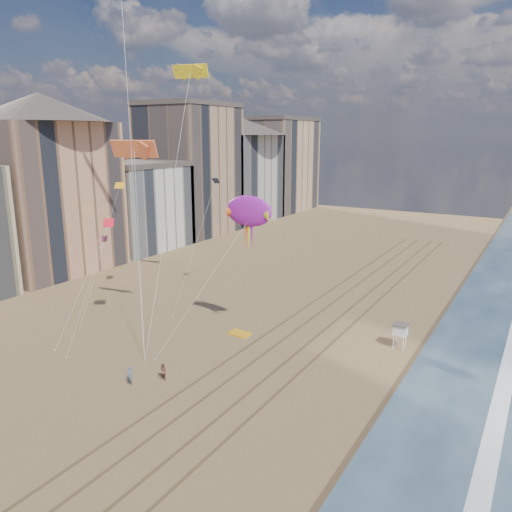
{
  "coord_description": "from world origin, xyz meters",
  "views": [
    {
      "loc": [
        24.76,
        -18.22,
        22.01
      ],
      "look_at": [
        -1.44,
        26.0,
        9.5
      ],
      "focal_mm": 35.0,
      "sensor_mm": 36.0,
      "label": 1
    }
  ],
  "objects_px": {
    "lifeguard_stand": "(400,330)",
    "grounded_kite": "(240,334)",
    "kite_flyer_b": "(163,372)",
    "show_kite": "(249,212)",
    "kite_flyer_a": "(130,376)"
  },
  "relations": [
    {
      "from": "lifeguard_stand",
      "to": "grounded_kite",
      "type": "height_order",
      "value": "lifeguard_stand"
    },
    {
      "from": "lifeguard_stand",
      "to": "grounded_kite",
      "type": "relative_size",
      "value": 1.18
    },
    {
      "from": "kite_flyer_b",
      "to": "lifeguard_stand",
      "type": "bearing_deg",
      "value": 62.93
    },
    {
      "from": "grounded_kite",
      "to": "kite_flyer_a",
      "type": "bearing_deg",
      "value": -94.3
    },
    {
      "from": "grounded_kite",
      "to": "kite_flyer_a",
      "type": "xyz_separation_m",
      "value": [
        -2.22,
        -14.89,
        0.76
      ]
    },
    {
      "from": "grounded_kite",
      "to": "kite_flyer_b",
      "type": "relative_size",
      "value": 1.44
    },
    {
      "from": "lifeguard_stand",
      "to": "show_kite",
      "type": "xyz_separation_m",
      "value": [
        -14.58,
        -6.56,
        12.22
      ]
    },
    {
      "from": "grounded_kite",
      "to": "kite_flyer_b",
      "type": "distance_m",
      "value": 12.65
    },
    {
      "from": "grounded_kite",
      "to": "lifeguard_stand",
      "type": "bearing_deg",
      "value": 22.26
    },
    {
      "from": "lifeguard_stand",
      "to": "kite_flyer_a",
      "type": "bearing_deg",
      "value": -132.79
    },
    {
      "from": "grounded_kite",
      "to": "show_kite",
      "type": "relative_size",
      "value": 0.13
    },
    {
      "from": "lifeguard_stand",
      "to": "show_kite",
      "type": "height_order",
      "value": "show_kite"
    },
    {
      "from": "grounded_kite",
      "to": "kite_flyer_a",
      "type": "relative_size",
      "value": 1.31
    },
    {
      "from": "show_kite",
      "to": "kite_flyer_b",
      "type": "height_order",
      "value": "show_kite"
    },
    {
      "from": "show_kite",
      "to": "lifeguard_stand",
      "type": "bearing_deg",
      "value": 24.22
    }
  ]
}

